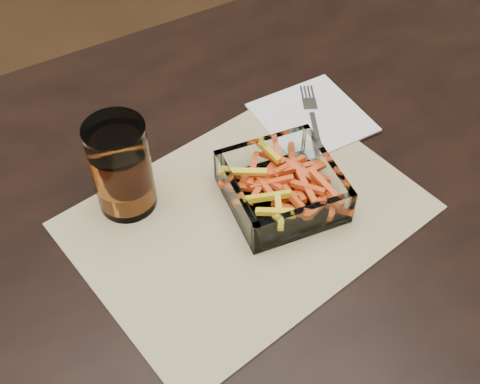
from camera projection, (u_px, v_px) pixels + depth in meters
name	position (u px, v px, depth m)	size (l,w,h in m)	color
dining_table	(266.00, 226.00, 0.93)	(1.60, 0.90, 0.75)	black
placemat	(247.00, 216.00, 0.83)	(0.45, 0.33, 0.00)	tan
glass_bowl	(282.00, 189.00, 0.83)	(0.16, 0.16, 0.06)	white
tumbler	(122.00, 170.00, 0.79)	(0.08, 0.08, 0.14)	white
napkin	(312.00, 117.00, 0.95)	(0.16, 0.16, 0.00)	white
fork	(312.00, 117.00, 0.95)	(0.09, 0.15, 0.00)	silver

